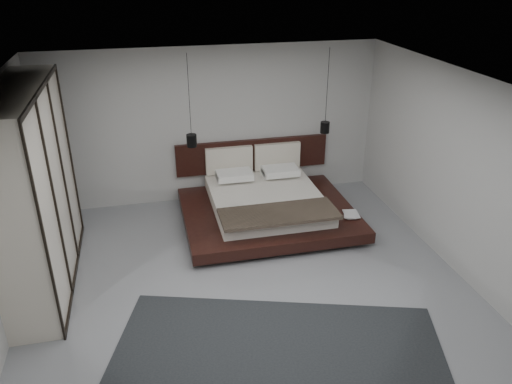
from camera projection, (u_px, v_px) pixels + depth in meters
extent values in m
plane|color=gray|center=(250.00, 288.00, 6.88)|extent=(6.00, 6.00, 0.00)
plane|color=white|center=(249.00, 87.00, 5.68)|extent=(6.00, 6.00, 0.00)
plane|color=#AFAFAD|center=(213.00, 126.00, 8.92)|extent=(6.00, 0.00, 6.00)
plane|color=#AFAFAD|center=(338.00, 372.00, 3.64)|extent=(6.00, 0.00, 6.00)
plane|color=#AFAFAD|center=(461.00, 175.00, 6.90)|extent=(0.00, 6.00, 6.00)
cube|color=black|center=(34.00, 155.00, 7.87)|extent=(0.05, 0.90, 2.60)
cube|color=black|center=(268.00, 221.00, 8.55)|extent=(2.24, 1.83, 0.08)
cube|color=black|center=(268.00, 214.00, 8.49)|extent=(2.85, 2.34, 0.18)
cube|color=silver|center=(266.00, 200.00, 8.52)|extent=(1.83, 2.03, 0.22)
cube|color=black|center=(279.00, 214.00, 7.76)|extent=(1.85, 0.71, 0.05)
cube|color=white|center=(233.00, 175.00, 9.05)|extent=(0.63, 0.41, 0.12)
cube|color=white|center=(278.00, 171.00, 9.22)|extent=(0.63, 0.41, 0.12)
cube|color=white|center=(235.00, 175.00, 8.90)|extent=(0.63, 0.41, 0.12)
cube|color=white|center=(281.00, 171.00, 9.07)|extent=(0.63, 0.41, 0.12)
cube|color=black|center=(252.00, 155.00, 9.29)|extent=(2.85, 0.08, 0.60)
cube|color=beige|center=(229.00, 160.00, 9.13)|extent=(0.86, 0.10, 0.50)
cube|color=beige|center=(277.00, 156.00, 9.32)|extent=(0.86, 0.10, 0.50)
imported|color=#99724C|center=(344.00, 215.00, 8.24)|extent=(0.28, 0.35, 0.03)
imported|color=#99724C|center=(344.00, 214.00, 8.20)|extent=(0.30, 0.34, 0.02)
cylinder|color=black|center=(189.00, 95.00, 7.94)|extent=(0.01, 0.01, 1.32)
cylinder|color=black|center=(192.00, 141.00, 8.27)|extent=(0.17, 0.17, 0.21)
cylinder|color=#FFE0B2|center=(192.00, 146.00, 8.31)|extent=(0.13, 0.13, 0.01)
cylinder|color=black|center=(327.00, 86.00, 8.41)|extent=(0.01, 0.01, 1.27)
cylinder|color=black|center=(325.00, 127.00, 8.73)|extent=(0.16, 0.16, 0.20)
cylinder|color=#FFE0B2|center=(325.00, 132.00, 8.76)|extent=(0.12, 0.12, 0.01)
cube|color=silver|center=(33.00, 191.00, 6.52)|extent=(0.63, 2.73, 2.73)
cube|color=black|center=(41.00, 88.00, 6.01)|extent=(0.03, 2.73, 0.06)
cube|color=black|center=(76.00, 273.00, 7.16)|extent=(0.03, 2.73, 0.06)
cube|color=black|center=(45.00, 241.00, 5.38)|extent=(0.03, 0.05, 2.73)
cube|color=black|center=(55.00, 204.00, 6.18)|extent=(0.03, 0.05, 2.73)
cube|color=black|center=(64.00, 175.00, 6.99)|extent=(0.03, 0.05, 2.73)
cube|color=black|center=(70.00, 153.00, 7.79)|extent=(0.03, 0.05, 2.73)
cube|color=black|center=(277.00, 381.00, 5.37)|extent=(4.43, 3.72, 0.02)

